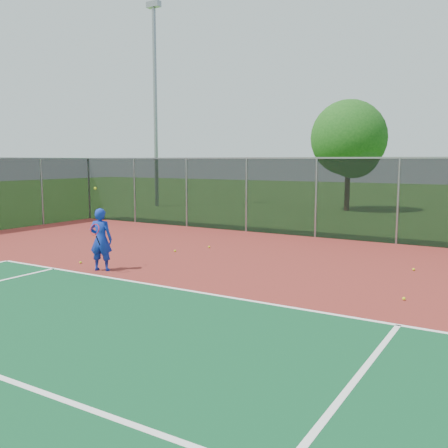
% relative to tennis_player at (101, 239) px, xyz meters
% --- Properties ---
extents(ground, '(120.00, 120.00, 0.00)m').
position_rel_tennis_player_xyz_m(ground, '(5.75, -3.53, -0.86)').
color(ground, '#2D611B').
rests_on(ground, ground).
extents(court_apron, '(30.00, 20.00, 0.02)m').
position_rel_tennis_player_xyz_m(court_apron, '(5.75, -1.53, -0.85)').
color(court_apron, maroon).
rests_on(court_apron, ground).
extents(fence_back, '(30.00, 0.06, 3.03)m').
position_rel_tennis_player_xyz_m(fence_back, '(5.75, 8.47, 0.71)').
color(fence_back, black).
rests_on(fence_back, court_apron).
extents(tennis_player, '(0.71, 0.71, 2.21)m').
position_rel_tennis_player_xyz_m(tennis_player, '(0.00, 0.00, 0.00)').
color(tennis_player, '#112BA6').
rests_on(tennis_player, court_apron).
extents(practice_ball_2, '(0.07, 0.07, 0.07)m').
position_rel_tennis_player_xyz_m(practice_ball_2, '(-1.16, 0.33, -0.80)').
color(practice_ball_2, '#C4D018').
rests_on(practice_ball_2, court_apron).
extents(practice_ball_3, '(0.07, 0.07, 0.07)m').
position_rel_tennis_player_xyz_m(practice_ball_3, '(7.49, 1.20, -0.80)').
color(practice_ball_3, '#C4D018').
rests_on(practice_ball_3, court_apron).
extents(practice_ball_5, '(0.07, 0.07, 0.07)m').
position_rel_tennis_player_xyz_m(practice_ball_5, '(0.58, 4.37, -0.80)').
color(practice_ball_5, '#C4D018').
rests_on(practice_ball_5, court_apron).
extents(practice_ball_6, '(0.07, 0.07, 0.07)m').
position_rel_tennis_player_xyz_m(practice_ball_6, '(0.04, 3.19, -0.80)').
color(practice_ball_6, '#C4D018').
rests_on(practice_ball_6, court_apron).
extents(practice_ball_8, '(0.07, 0.07, 0.07)m').
position_rel_tennis_player_xyz_m(practice_ball_8, '(7.11, 4.27, -0.80)').
color(practice_ball_8, '#C4D018').
rests_on(practice_ball_8, court_apron).
extents(floodlight_nw, '(0.90, 0.40, 12.59)m').
position_rel_tennis_player_xyz_m(floodlight_nw, '(-10.75, 15.70, 6.22)').
color(floodlight_nw, gray).
rests_on(floodlight_nw, ground).
extents(tree_back_left, '(4.36, 4.36, 6.40)m').
position_rel_tennis_player_xyz_m(tree_back_left, '(0.69, 19.11, 3.16)').
color(tree_back_left, '#3A2115').
rests_on(tree_back_left, ground).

